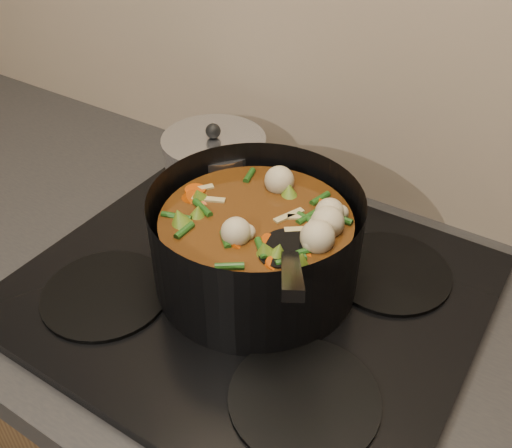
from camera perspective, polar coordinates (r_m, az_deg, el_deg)
The scene contains 3 objects.
stovetop at distance 0.83m, azimuth -0.54°, elevation -6.43°, with size 0.62×0.54×0.03m.
stockpot at distance 0.79m, azimuth 0.01°, elevation -1.93°, with size 0.37×0.38×0.21m.
saucepan at distance 0.97m, azimuth -4.12°, elevation 5.64°, with size 0.17×0.17×0.14m.
Camera 1 is at (0.33, 1.43, 1.50)m, focal length 40.00 mm.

